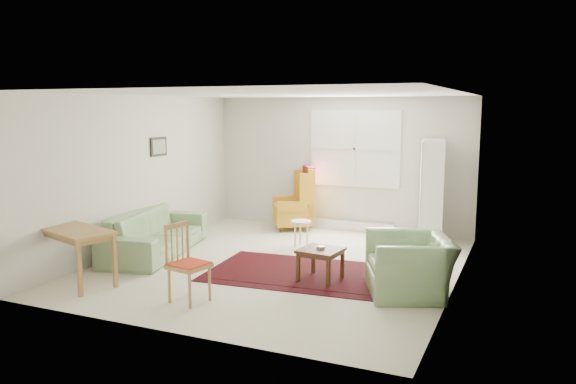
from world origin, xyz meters
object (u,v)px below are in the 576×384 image
at_px(desk_chair, 189,264).
at_px(sofa, 156,224).
at_px(desk, 76,256).
at_px(armchair, 409,260).
at_px(wingback_chair, 292,198).
at_px(stool, 301,233).
at_px(coffee_table, 321,264).
at_px(cabinet, 432,191).

bearing_deg(desk_chair, sofa, 56.52).
height_order(desk, desk_chair, desk_chair).
height_order(sofa, armchair, sofa).
bearing_deg(armchair, sofa, -117.38).
relative_size(wingback_chair, desk_chair, 1.28).
height_order(stool, desk_chair, desk_chair).
bearing_deg(stool, desk_chair, -93.59).
relative_size(armchair, desk, 0.96).
bearing_deg(wingback_chair, coffee_table, -2.36).
relative_size(stool, desk_chair, 0.47).
height_order(armchair, stool, armchair).
distance_m(sofa, desk, 1.72).
xyz_separation_m(armchair, desk_chair, (-2.34, -1.36, 0.04)).
xyz_separation_m(sofa, stool, (1.96, 1.32, -0.25)).
distance_m(wingback_chair, desk, 4.43).
bearing_deg(desk_chair, armchair, -48.86).
bearing_deg(desk, stool, 57.15).
height_order(coffee_table, desk_chair, desk_chair).
bearing_deg(cabinet, wingback_chair, 168.93).
distance_m(wingback_chair, stool, 1.42).
distance_m(wingback_chair, desk_chair, 4.27).
xyz_separation_m(cabinet, desk, (-3.89, -4.23, -0.52)).
bearing_deg(coffee_table, desk_chair, -128.14).
bearing_deg(sofa, armchair, -107.67).
height_order(armchair, coffee_table, armchair).
bearing_deg(desk, desk_chair, -0.38).
xyz_separation_m(wingback_chair, stool, (0.66, -1.19, -0.38)).
xyz_separation_m(coffee_table, cabinet, (0.99, 2.80, 0.67)).
bearing_deg(armchair, stool, -150.42).
bearing_deg(desk_chair, desk, 100.49).
bearing_deg(stool, wingback_chair, 119.09).
bearing_deg(stool, armchair, -38.07).
xyz_separation_m(armchair, cabinet, (-0.22, 2.87, 0.45)).
height_order(wingback_chair, coffee_table, wingback_chair).
xyz_separation_m(coffee_table, stool, (-0.94, 1.60, 0.00)).
bearing_deg(stool, sofa, -146.00).
relative_size(cabinet, desk, 1.52).
distance_m(armchair, coffee_table, 1.23).
xyz_separation_m(cabinet, desk_chair, (-2.12, -4.24, -0.41)).
xyz_separation_m(wingback_chair, desk_chair, (0.47, -4.24, -0.13)).
bearing_deg(armchair, coffee_table, -116.05).
distance_m(coffee_table, stool, 1.86).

